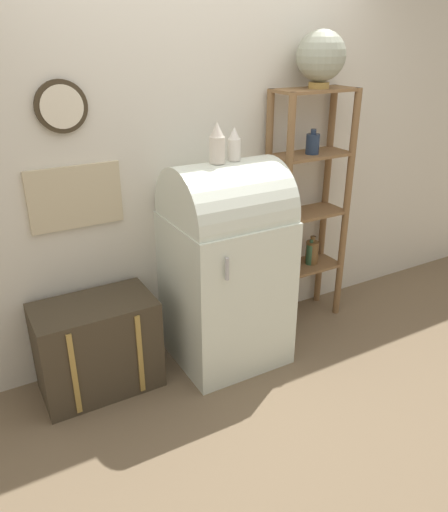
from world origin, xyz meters
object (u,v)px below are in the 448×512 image
at_px(refrigerator, 226,262).
at_px(vase_left, 217,144).
at_px(vase_center, 234,145).
at_px(suitcase_trunk, 98,346).
at_px(globe, 321,56).

height_order(refrigerator, vase_left, vase_left).
relative_size(refrigerator, vase_center, 6.92).
bearing_deg(vase_center, refrigerator, -179.19).
height_order(suitcase_trunk, globe, globe).
height_order(refrigerator, suitcase_trunk, refrigerator).
bearing_deg(vase_center, globe, 11.38).
xyz_separation_m(suitcase_trunk, vase_left, (0.80, -0.09, 1.17)).
bearing_deg(vase_center, suitcase_trunk, 174.97).
xyz_separation_m(vase_left, vase_center, (0.12, 0.01, -0.02)).
distance_m(globe, vase_center, 0.88).
height_order(refrigerator, vase_center, vase_center).
height_order(globe, vase_left, globe).
relative_size(suitcase_trunk, vase_center, 3.63).
bearing_deg(globe, suitcase_trunk, -177.70).
bearing_deg(suitcase_trunk, refrigerator, -5.41).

